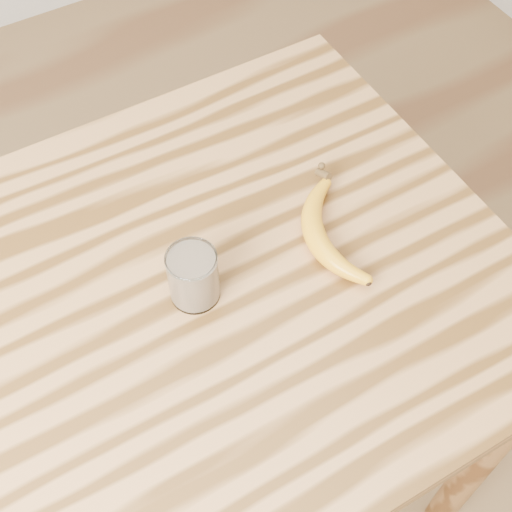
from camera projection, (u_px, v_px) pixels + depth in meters
room at (39, 85)px, 0.64m from camera, size 4.04×4.04×2.70m
table at (132, 368)px, 1.12m from camera, size 1.20×0.80×0.90m
smoothie_glass at (193, 276)px, 1.01m from camera, size 0.07×0.07×0.09m
banana at (314, 236)px, 1.08m from camera, size 0.17×0.30×0.04m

